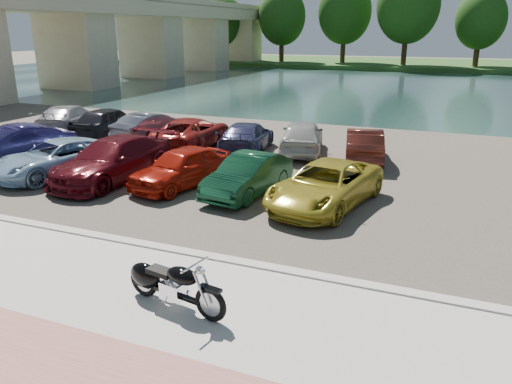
% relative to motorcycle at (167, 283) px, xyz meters
% --- Properties ---
extents(ground, '(200.00, 200.00, 0.00)m').
position_rel_motorcycle_xyz_m(ground, '(-0.24, 0.18, -0.56)').
color(ground, '#595447').
rests_on(ground, ground).
extents(promenade, '(60.00, 6.00, 0.10)m').
position_rel_motorcycle_xyz_m(promenade, '(-0.24, -0.82, -0.51)').
color(promenade, '#B6B3AC').
rests_on(promenade, ground).
extents(pink_path, '(60.00, 2.00, 0.01)m').
position_rel_motorcycle_xyz_m(pink_path, '(-0.24, -2.32, -0.46)').
color(pink_path, '#905451').
rests_on(pink_path, promenade).
extents(kerb, '(60.00, 0.30, 0.14)m').
position_rel_motorcycle_xyz_m(kerb, '(-0.24, 2.18, -0.49)').
color(kerb, '#B6B3AC').
rests_on(kerb, ground).
extents(parking_lot, '(60.00, 18.00, 0.04)m').
position_rel_motorcycle_xyz_m(parking_lot, '(-0.24, 11.18, -0.54)').
color(parking_lot, '#413C35').
rests_on(parking_lot, ground).
extents(river, '(120.00, 40.00, 0.00)m').
position_rel_motorcycle_xyz_m(river, '(-0.24, 40.18, -0.56)').
color(river, '#1B3231').
rests_on(river, ground).
extents(far_bank, '(120.00, 24.00, 0.60)m').
position_rel_motorcycle_xyz_m(far_bank, '(-0.24, 72.18, -0.26)').
color(far_bank, '#1C4217').
rests_on(far_bank, ground).
extents(bridge, '(7.00, 56.00, 8.55)m').
position_rel_motorcycle_xyz_m(bridge, '(-28.24, 41.21, 4.96)').
color(bridge, tan).
rests_on(bridge, ground).
extents(far_trees, '(70.25, 10.68, 12.52)m').
position_rel_motorcycle_xyz_m(far_trees, '(4.12, 65.98, 6.93)').
color(far_trees, '#3B2815').
rests_on(far_trees, far_bank).
extents(motorcycle, '(2.31, 0.83, 1.05)m').
position_rel_motorcycle_xyz_m(motorcycle, '(0.00, 0.00, 0.00)').
color(motorcycle, black).
rests_on(motorcycle, promenade).
extents(car_1, '(3.09, 4.94, 1.54)m').
position_rel_motorcycle_xyz_m(car_1, '(-11.17, 6.75, 0.25)').
color(car_1, '#16123B').
rests_on(car_1, parking_lot).
extents(car_2, '(3.44, 5.08, 1.29)m').
position_rel_motorcycle_xyz_m(car_2, '(-8.58, 6.34, 0.13)').
color(car_2, '#8EB1CF').
rests_on(car_2, parking_lot).
extents(car_3, '(2.42, 5.23, 1.48)m').
position_rel_motorcycle_xyz_m(car_3, '(-6.31, 6.60, 0.22)').
color(car_3, '#4C0A12').
rests_on(car_3, parking_lot).
extents(car_4, '(2.48, 4.21, 1.34)m').
position_rel_motorcycle_xyz_m(car_4, '(-3.72, 6.89, 0.15)').
color(car_4, '#A6180B').
rests_on(car_4, parking_lot).
extents(car_5, '(1.82, 4.02, 1.28)m').
position_rel_motorcycle_xyz_m(car_5, '(-1.30, 6.96, 0.12)').
color(car_5, '#113E25').
rests_on(car_5, parking_lot).
extents(car_6, '(3.02, 5.04, 1.31)m').
position_rel_motorcycle_xyz_m(car_6, '(1.27, 6.81, 0.13)').
color(car_6, '#AD9D28').
rests_on(car_6, parking_lot).
extents(car_7, '(3.56, 5.33, 1.43)m').
position_rel_motorcycle_xyz_m(car_7, '(-13.88, 12.84, 0.20)').
color(car_7, gray).
rests_on(car_7, parking_lot).
extents(car_8, '(1.86, 4.44, 1.50)m').
position_rel_motorcycle_xyz_m(car_8, '(-11.31, 12.76, 0.23)').
color(car_8, black).
rests_on(car_8, parking_lot).
extents(car_9, '(2.34, 4.34, 1.36)m').
position_rel_motorcycle_xyz_m(car_9, '(-8.80, 12.82, 0.16)').
color(car_9, slate).
rests_on(car_9, parking_lot).
extents(car_10, '(2.59, 5.03, 1.36)m').
position_rel_motorcycle_xyz_m(car_10, '(-6.34, 12.23, 0.16)').
color(car_10, maroon).
rests_on(car_10, parking_lot).
extents(car_11, '(2.63, 4.75, 1.30)m').
position_rel_motorcycle_xyz_m(car_11, '(-3.70, 12.35, 0.13)').
color(car_11, navy).
rests_on(car_11, parking_lot).
extents(car_12, '(2.67, 4.57, 1.46)m').
position_rel_motorcycle_xyz_m(car_12, '(-1.41, 13.07, 0.21)').
color(car_12, '#AFB0AB').
rests_on(car_12, parking_lot).
extents(car_13, '(2.24, 4.27, 1.34)m').
position_rel_motorcycle_xyz_m(car_13, '(1.31, 12.68, 0.15)').
color(car_13, '#531E16').
rests_on(car_13, parking_lot).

